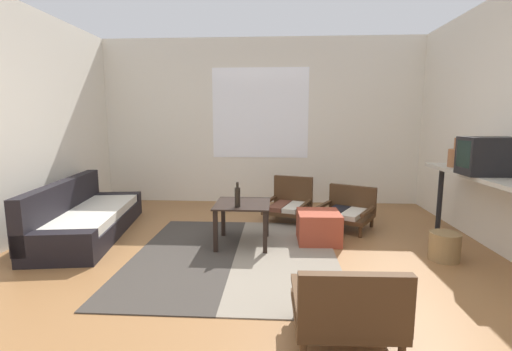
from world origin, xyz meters
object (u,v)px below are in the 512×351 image
Objects in this scene: couch at (86,218)px; console_shelf at (482,183)px; armchair_striped_foreground at (347,308)px; ottoman_orange at (318,227)px; armchair_by_window at (289,202)px; crt_television at (489,156)px; armchair_corner at (347,210)px; glass_bottle at (237,197)px; coffee_table at (243,211)px; clay_vase at (458,156)px; wicker_basket at (445,246)px.

couch is 4.39m from console_shelf.
armchair_striped_foreground is 1.95m from ottoman_orange.
ottoman_orange is at bearing -72.52° from armchair_by_window.
armchair_by_window is 1.53× the size of crt_television.
console_shelf is at bearing -41.92° from armchair_corner.
armchair_striped_foreground is 2.31m from crt_television.
armchair_striped_foreground is 0.77× the size of armchair_corner.
armchair_by_window is at bearing 143.94° from console_shelf.
armchair_striped_foreground is at bearing -62.91° from glass_bottle.
clay_vase is (2.39, 0.27, 0.59)m from coffee_table.
armchair_striped_foreground is 1.32× the size of crt_television.
crt_television is at bearing -90.30° from clay_vase.
armchair_corner is 1.41m from clay_vase.
console_shelf reaches higher than glass_bottle.
clay_vase is (1.59, 2.09, 0.72)m from armchair_striped_foreground.
crt_television is (1.54, -0.46, 0.87)m from ottoman_orange.
clay_vase is 2.50m from glass_bottle.
coffee_table is at bearing -150.41° from armchair_corner.
clay_vase is (4.32, 0.05, 0.77)m from couch.
couch reaches higher than armchair_by_window.
ottoman_orange is 0.25× the size of console_shelf.
armchair_striped_foreground is at bearing -127.18° from clay_vase.
couch is at bearing -160.80° from armchair_by_window.
couch is 1.95m from coffee_table.
ottoman_orange is (2.78, -0.09, -0.03)m from couch.
glass_bottle reaches higher than couch.
ottoman_orange reaches higher than wicker_basket.
coffee_table is 2.35× the size of glass_bottle.
wicker_basket is at bearing -21.07° from ottoman_orange.
wicker_basket is (2.05, -0.33, -0.24)m from coffee_table.
armchair_striped_foreground is at bearing -135.35° from console_shelf.
couch reaches higher than coffee_table.
crt_television is 1.84× the size of glass_bottle.
couch reaches higher than armchair_striped_foreground.
glass_bottle reaches higher than armchair_by_window.
coffee_table is 1.33× the size of ottoman_orange.
ottoman_orange is 1.28m from wicker_basket.
couch is 4.39m from clay_vase.
couch reaches higher than ottoman_orange.
armchair_by_window is 2.92m from armchair_striped_foreground.
armchair_by_window is 0.40× the size of console_shelf.
armchair_striped_foreground is at bearing -91.44° from ottoman_orange.
console_shelf is (4.32, -0.48, 0.56)m from couch.
armchair_by_window is 2.46m from crt_television.
armchair_corner reaches higher than wicker_basket.
glass_bottle reaches higher than wicker_basket.
couch is 4.35× the size of crt_television.
ottoman_orange is at bearing -174.72° from clay_vase.
armchair_corner is 0.75m from ottoman_orange.
ottoman_orange is (0.85, 0.13, -0.21)m from coffee_table.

